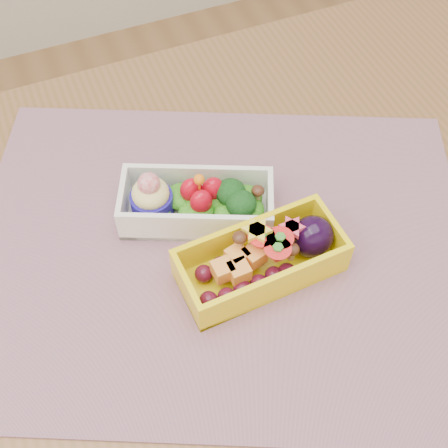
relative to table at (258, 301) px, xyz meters
name	(u,v)px	position (x,y,z in m)	size (l,w,h in m)	color
ground	(244,441)	(0.00, 0.00, -0.65)	(3.00, 3.00, 0.00)	olive
table	(258,301)	(0.00, 0.00, 0.00)	(1.20, 0.80, 0.75)	brown
placemat	(220,248)	(-0.04, 0.03, 0.10)	(0.58, 0.44, 0.00)	#A47183
bento_white	(196,203)	(-0.05, 0.09, 0.13)	(0.19, 0.14, 0.07)	white
bento_yellow	(264,258)	(-0.01, -0.01, 0.13)	(0.19, 0.09, 0.06)	yellow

